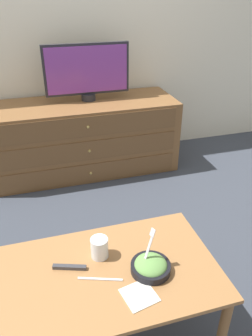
% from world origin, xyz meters
% --- Properties ---
extents(ground_plane, '(12.00, 12.00, 0.00)m').
position_xyz_m(ground_plane, '(0.00, 0.00, 0.00)').
color(ground_plane, '#383D47').
extents(wall_back, '(12.00, 0.05, 2.60)m').
position_xyz_m(wall_back, '(0.00, 0.03, 1.30)').
color(wall_back, silver).
rests_on(wall_back, ground_plane).
extents(dresser, '(1.62, 0.58, 0.63)m').
position_xyz_m(dresser, '(-0.02, -0.31, 0.32)').
color(dresser, brown).
rests_on(dresser, ground_plane).
extents(tv, '(0.71, 0.12, 0.46)m').
position_xyz_m(tv, '(0.06, -0.26, 0.88)').
color(tv, '#232328').
rests_on(tv, dresser).
extents(coffee_table, '(0.95, 0.59, 0.41)m').
position_xyz_m(coffee_table, '(-0.19, -1.98, 0.36)').
color(coffee_table, '#9E6B3D').
rests_on(coffee_table, ground_plane).
extents(takeout_bowl, '(0.18, 0.18, 0.20)m').
position_xyz_m(takeout_bowl, '(-0.01, -2.02, 0.44)').
color(takeout_bowl, black).
rests_on(takeout_bowl, coffee_table).
extents(drink_cup, '(0.08, 0.08, 0.10)m').
position_xyz_m(drink_cup, '(-0.21, -1.87, 0.46)').
color(drink_cup, beige).
rests_on(drink_cup, coffee_table).
extents(napkin, '(0.15, 0.15, 0.00)m').
position_xyz_m(napkin, '(-0.10, -2.13, 0.41)').
color(napkin, silver).
rests_on(napkin, coffee_table).
extents(knife, '(0.18, 0.07, 0.01)m').
position_xyz_m(knife, '(-0.24, -2.01, 0.41)').
color(knife, silver).
rests_on(knife, coffee_table).
extents(remote_control, '(0.15, 0.07, 0.02)m').
position_xyz_m(remote_control, '(-0.35, -1.91, 0.42)').
color(remote_control, '#38383D').
rests_on(remote_control, coffee_table).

